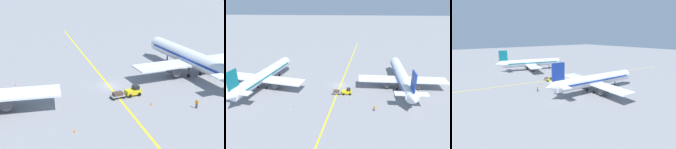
# 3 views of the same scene
# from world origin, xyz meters

# --- Properties ---
(ground_plane) EXTENTS (400.00, 400.00, 0.00)m
(ground_plane) POSITION_xyz_m (0.00, 0.00, 0.00)
(ground_plane) COLOR gray
(apron_yellow_centreline) EXTENTS (16.35, 118.99, 0.01)m
(apron_yellow_centreline) POSITION_xyz_m (0.00, 0.00, 0.00)
(apron_yellow_centreline) COLOR yellow
(apron_yellow_centreline) RESTS_ON ground
(airplane_adjacent_stand) EXTENTS (28.20, 35.51, 10.60)m
(airplane_adjacent_stand) POSITION_xyz_m (19.94, -0.89, 3.71)
(airplane_adjacent_stand) COLOR silver
(airplane_adjacent_stand) RESTS_ON ground
(baggage_tug_white) EXTENTS (3.00, 1.75, 2.11)m
(baggage_tug_white) POSITION_xyz_m (2.23, -6.45, 0.90)
(baggage_tug_white) COLOR gold
(baggage_tug_white) RESTS_ON ground
(baggage_cart_trailing) EXTENTS (2.60, 1.40, 1.24)m
(baggage_cart_trailing) POSITION_xyz_m (-1.07, -6.46, 0.76)
(baggage_cart_trailing) COLOR gray
(baggage_cart_trailing) RESTS_ON ground
(ground_crew_worker) EXTENTS (0.37, 0.52, 1.68)m
(ground_crew_worker) POSITION_xyz_m (9.48, -16.02, 0.91)
(ground_crew_worker) COLOR #23232D
(ground_crew_worker) RESTS_ON ground
(traffic_cone_near_nose) EXTENTS (0.32, 0.32, 0.55)m
(traffic_cone_near_nose) POSITION_xyz_m (-17.45, 8.20, 0.28)
(traffic_cone_near_nose) COLOR orange
(traffic_cone_near_nose) RESTS_ON ground
(traffic_cone_mid_apron) EXTENTS (0.32, 0.32, 0.55)m
(traffic_cone_mid_apron) POSITION_xyz_m (3.01, -11.63, 0.28)
(traffic_cone_mid_apron) COLOR orange
(traffic_cone_mid_apron) RESTS_ON ground
(traffic_cone_by_wingtip) EXTENTS (0.32, 0.32, 0.55)m
(traffic_cone_by_wingtip) POSITION_xyz_m (-12.33, -15.18, 0.28)
(traffic_cone_by_wingtip) COLOR orange
(traffic_cone_by_wingtip) RESTS_ON ground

